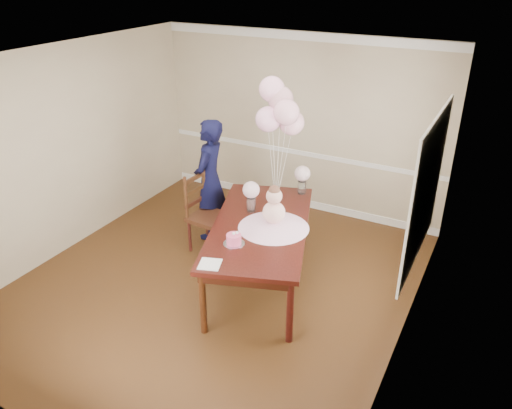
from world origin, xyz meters
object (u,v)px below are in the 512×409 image
at_px(birthday_cake, 234,239).
at_px(dining_chair_seat, 209,218).
at_px(woman, 210,180).
at_px(dining_table_top, 260,226).

xyz_separation_m(birthday_cake, dining_chair_seat, (-0.92, 0.91, -0.40)).
xyz_separation_m(birthday_cake, woman, (-1.12, 1.27, -0.02)).
distance_m(dining_table_top, dining_chair_seat, 1.09).
bearing_deg(birthday_cake, dining_chair_seat, 135.34).
bearing_deg(dining_chair_seat, birthday_cake, -39.85).
bearing_deg(birthday_cake, woman, 131.47).
bearing_deg(dining_chair_seat, dining_table_top, -16.50).
relative_size(dining_table_top, birthday_cake, 13.33).
xyz_separation_m(dining_chair_seat, woman, (-0.19, 0.35, 0.38)).
bearing_deg(dining_table_top, dining_chair_seat, 139.87).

